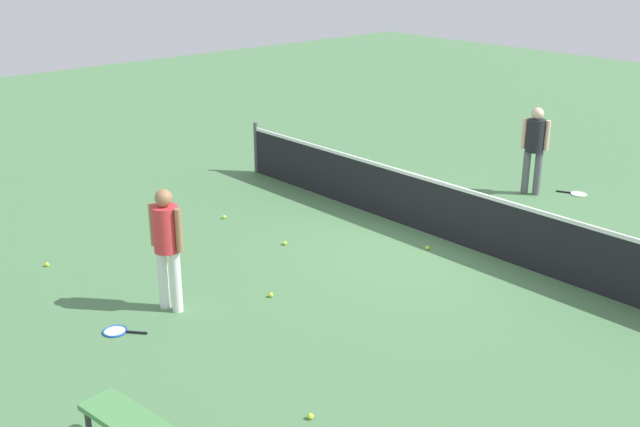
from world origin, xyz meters
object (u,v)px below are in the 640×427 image
Objects in this scene: tennis_ball_baseline at (427,248)px; tennis_ball_stray_left at (311,416)px; tennis_ball_near_player at (271,295)px; tennis_ball_by_net at (285,243)px; tennis_ball_midcourt at (224,217)px; tennis_racket_far_player at (577,194)px; tennis_ball_stray_right at (47,265)px; tennis_racket_near_player at (117,331)px; player_far_side at (535,143)px; player_near_side at (167,240)px.

tennis_ball_baseline is 1.00× the size of tennis_ball_stray_left.
tennis_ball_by_net is (-1.33, 1.35, 0.00)m from tennis_ball_near_player.
tennis_ball_by_net is at bearing 0.91° from tennis_ball_midcourt.
tennis_racket_far_player is 4.28m from tennis_ball_baseline.
tennis_ball_by_net is at bearing 61.50° from tennis_ball_stray_right.
tennis_ball_near_player is at bearing 31.37° from tennis_ball_stray_right.
tennis_ball_midcourt and tennis_ball_stray_left have the same top height.
tennis_ball_midcourt is at bearing -120.59° from tennis_racket_far_player.
tennis_ball_stray_left is (2.03, -8.67, 0.02)m from tennis_racket_far_player.
tennis_ball_midcourt is 3.70m from tennis_ball_baseline.
tennis_ball_stray_left is (2.17, -4.40, 0.00)m from tennis_ball_baseline.
tennis_ball_near_player is at bearing -93.82° from tennis_racket_far_player.
tennis_racket_near_player is at bearing -168.71° from tennis_ball_stray_left.
tennis_ball_stray_right is at bearing -125.53° from tennis_ball_baseline.
tennis_ball_by_net is (-0.81, 3.43, 0.02)m from tennis_racket_near_player.
tennis_ball_by_net and tennis_ball_baseline have the same top height.
tennis_ball_stray_left is (2.67, -8.02, -0.98)m from player_far_side.
tennis_ball_by_net reaches higher than tennis_racket_far_player.
tennis_ball_by_net is at bearing -136.82° from tennis_ball_baseline.
player_far_side is 3.05× the size of tennis_racket_near_player.
tennis_ball_stray_right is at bearing -175.79° from tennis_ball_stray_left.
tennis_racket_near_player is 4.20m from tennis_ball_midcourt.
tennis_racket_far_player is at bearing 72.76° from tennis_ball_by_net.
tennis_ball_by_net is (-1.82, -5.85, 0.02)m from tennis_racket_far_player.
tennis_ball_baseline is 1.00× the size of tennis_ball_stray_right.
player_near_side is 3.28m from tennis_ball_stray_left.
tennis_ball_midcourt is at bearing 125.93° from tennis_racket_near_player.
tennis_ball_stray_right is at bearing -165.00° from player_near_side.
tennis_racket_near_player is (0.09, -0.86, -1.00)m from player_near_side.
tennis_ball_stray_right is (-2.93, -8.43, -0.98)m from player_far_side.
player_far_side is 5.42m from tennis_ball_by_net.
tennis_ball_near_player is 1.00× the size of tennis_ball_stray_left.
tennis_racket_near_player is 8.44× the size of tennis_ball_by_net.
tennis_ball_stray_right is at bearing -111.46° from tennis_racket_far_player.
player_near_side reaches higher than tennis_ball_by_net.
tennis_ball_near_player and tennis_ball_stray_right have the same top height.
tennis_ball_near_player is at bearing -45.35° from tennis_ball_by_net.
tennis_ball_by_net is at bearing 143.74° from tennis_ball_stray_left.
tennis_racket_near_player is 5.08m from tennis_ball_baseline.
player_near_side is at bearing 175.41° from tennis_ball_stray_left.
tennis_ball_near_player is at bearing 149.65° from tennis_ball_stray_left.
tennis_racket_near_player is 8.44× the size of tennis_ball_stray_left.
tennis_racket_far_player is 6.13m from tennis_ball_by_net.
player_near_side is 1.00× the size of player_far_side.
tennis_ball_by_net is 1.00× the size of tennis_ball_stray_left.
tennis_ball_stray_right is at bearing -118.50° from tennis_ball_by_net.
tennis_ball_near_player is 1.00× the size of tennis_ball_stray_right.
player_near_side reaches higher than tennis_ball_baseline.
tennis_racket_far_player is 9.12× the size of tennis_ball_midcourt.
tennis_ball_near_player and tennis_ball_stray_left have the same top height.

